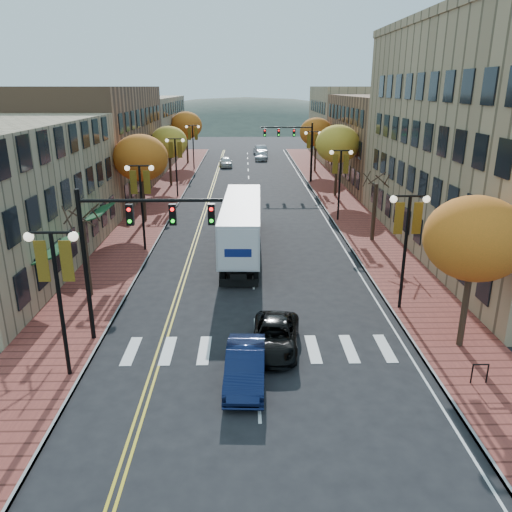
{
  "coord_description": "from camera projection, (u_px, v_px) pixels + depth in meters",
  "views": [
    {
      "loc": [
        -0.46,
        -17.45,
        11.0
      ],
      "look_at": [
        0.12,
        8.37,
        2.2
      ],
      "focal_mm": 35.0,
      "sensor_mm": 36.0,
      "label": 1
    }
  ],
  "objects": [
    {
      "name": "tree_right_d",
      "position": [
        316.0,
        132.0,
        65.87
      ],
      "size": [
        4.35,
        4.35,
        7.0
      ],
      "color": "#382619",
      "rests_on": "sidewalk_right"
    },
    {
      "name": "tree_right_a",
      "position": [
        475.0,
        239.0,
        20.52
      ],
      "size": [
        4.16,
        4.16,
        6.69
      ],
      "color": "#382619",
      "rests_on": "sidewalk_right"
    },
    {
      "name": "sidewalk_right",
      "position": [
        337.0,
        199.0,
        50.99
      ],
      "size": [
        4.0,
        85.0,
        0.15
      ],
      "primitive_type": "cube",
      "color": "brown",
      "rests_on": "ground"
    },
    {
      "name": "black_suv",
      "position": [
        275.0,
        336.0,
        21.85
      ],
      "size": [
        2.57,
        4.66,
        1.24
      ],
      "primitive_type": "imported",
      "rotation": [
        0.0,
        0.0,
        -0.12
      ],
      "color": "black",
      "rests_on": "ground"
    },
    {
      "name": "lamp_right_a",
      "position": [
        407.0,
        230.0,
        24.52
      ],
      "size": [
        1.96,
        0.36,
        6.05
      ],
      "color": "black",
      "rests_on": "ground"
    },
    {
      "name": "sidewalk_left",
      "position": [
        161.0,
        200.0,
        50.61
      ],
      "size": [
        4.0,
        85.0,
        0.15
      ],
      "primitive_type": "cube",
      "color": "brown",
      "rests_on": "ground"
    },
    {
      "name": "building_right_mid",
      "position": [
        406.0,
        140.0,
        58.6
      ],
      "size": [
        15.0,
        24.0,
        10.0
      ],
      "primitive_type": "cube",
      "color": "brown",
      "rests_on": "ground"
    },
    {
      "name": "lamp_left_d",
      "position": [
        193.0,
        138.0,
        67.74
      ],
      "size": [
        1.96,
        0.36,
        6.05
      ],
      "color": "black",
      "rests_on": "ground"
    },
    {
      "name": "car_far_white",
      "position": [
        226.0,
        162.0,
        71.87
      ],
      "size": [
        2.17,
        4.29,
        1.4
      ],
      "primitive_type": "imported",
      "rotation": [
        0.0,
        0.0,
        0.13
      ],
      "color": "white",
      "rests_on": "ground"
    },
    {
      "name": "traffic_mast_far",
      "position": [
        295.0,
        141.0,
        58.34
      ],
      "size": [
        6.1,
        0.34,
        7.0
      ],
      "color": "black",
      "rests_on": "ground"
    },
    {
      "name": "tree_left_a",
      "position": [
        86.0,
        259.0,
        26.73
      ],
      "size": [
        0.28,
        0.28,
        4.2
      ],
      "color": "#382619",
      "rests_on": "sidewalk_left"
    },
    {
      "name": "lamp_left_a",
      "position": [
        56.0,
        277.0,
        18.53
      ],
      "size": [
        1.96,
        0.36,
        6.05
      ],
      "color": "black",
      "rests_on": "ground"
    },
    {
      "name": "building_left_far",
      "position": [
        136.0,
        130.0,
        75.91
      ],
      "size": [
        12.0,
        26.0,
        9.5
      ],
      "primitive_type": "cube",
      "color": "#9E8966",
      "rests_on": "ground"
    },
    {
      "name": "lamp_left_b",
      "position": [
        141.0,
        191.0,
        33.67
      ],
      "size": [
        1.96,
        0.36,
        6.05
      ],
      "color": "black",
      "rests_on": "ground"
    },
    {
      "name": "tree_right_c",
      "position": [
        338.0,
        144.0,
        50.68
      ],
      "size": [
        4.48,
        4.48,
        7.21
      ],
      "color": "#382619",
      "rests_on": "sidewalk_right"
    },
    {
      "name": "semi_truck",
      "position": [
        242.0,
        220.0,
        34.6
      ],
      "size": [
        2.83,
        15.13,
        3.77
      ],
      "rotation": [
        0.0,
        0.0,
        -0.03
      ],
      "color": "black",
      "rests_on": "ground"
    },
    {
      "name": "navy_sedan",
      "position": [
        245.0,
        366.0,
        19.35
      ],
      "size": [
        1.68,
        4.37,
        1.42
      ],
      "primitive_type": "imported",
      "rotation": [
        0.0,
        0.0,
        -0.04
      ],
      "color": "#0D1636",
      "rests_on": "ground"
    },
    {
      "name": "car_far_silver",
      "position": [
        261.0,
        156.0,
        78.35
      ],
      "size": [
        2.24,
        4.82,
        1.36
      ],
      "primitive_type": "imported",
      "rotation": [
        0.0,
        0.0,
        -0.07
      ],
      "color": "#ABACB3",
      "rests_on": "ground"
    },
    {
      "name": "lamp_right_c",
      "position": [
        312.0,
        147.0,
        58.59
      ],
      "size": [
        1.96,
        0.36,
        6.05
      ],
      "color": "black",
      "rests_on": "ground"
    },
    {
      "name": "building_left_mid",
      "position": [
        86.0,
        142.0,
        52.01
      ],
      "size": [
        12.0,
        24.0,
        11.0
      ],
      "primitive_type": "cube",
      "color": "brown",
      "rests_on": "ground"
    },
    {
      "name": "lamp_left_c",
      "position": [
        176.0,
        156.0,
        50.71
      ],
      "size": [
        1.96,
        0.36,
        6.05
      ],
      "color": "black",
      "rests_on": "ground"
    },
    {
      "name": "ground",
      "position": [
        258.0,
        375.0,
        20.07
      ],
      "size": [
        200.0,
        200.0,
        0.0
      ],
      "primitive_type": "plane",
      "color": "black",
      "rests_on": "ground"
    },
    {
      "name": "car_far_oncoming",
      "position": [
        260.0,
        150.0,
        84.36
      ],
      "size": [
        2.38,
        5.12,
        1.63
      ],
      "primitive_type": "imported",
      "rotation": [
        0.0,
        0.0,
        3.28
      ],
      "color": "#A7A8AE",
      "rests_on": "ground"
    },
    {
      "name": "tree_left_c",
      "position": [
        169.0,
        142.0,
        56.11
      ],
      "size": [
        4.16,
        4.16,
        6.69
      ],
      "color": "#382619",
      "rests_on": "sidewalk_left"
    },
    {
      "name": "lamp_right_b",
      "position": [
        340.0,
        171.0,
        41.56
      ],
      "size": [
        1.96,
        0.36,
        6.05
      ],
      "color": "black",
      "rests_on": "ground"
    },
    {
      "name": "tree_left_b",
      "position": [
        141.0,
        158.0,
        40.84
      ],
      "size": [
        4.48,
        4.48,
        7.21
      ],
      "color": "#382619",
      "rests_on": "sidewalk_left"
    },
    {
      "name": "traffic_mast_near",
      "position": [
        128.0,
        237.0,
        21.21
      ],
      "size": [
        6.1,
        0.35,
        7.0
      ],
      "color": "black",
      "rests_on": "ground"
    },
    {
      "name": "building_right_far",
      "position": [
        364.0,
        123.0,
        79.26
      ],
      "size": [
        15.0,
        20.0,
        11.0
      ],
      "primitive_type": "cube",
      "color": "#9E8966",
      "rests_on": "ground"
    },
    {
      "name": "tree_left_d",
      "position": [
        186.0,
        125.0,
        72.96
      ],
      "size": [
        4.61,
        4.61,
        7.42
      ],
      "color": "#382619",
      "rests_on": "sidewalk_left"
    },
    {
      "name": "tree_right_b",
      "position": [
        374.0,
        212.0,
        36.57
      ],
      "size": [
        0.28,
        0.28,
        4.2
      ],
      "color": "#382619",
      "rests_on": "sidewalk_right"
    }
  ]
}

